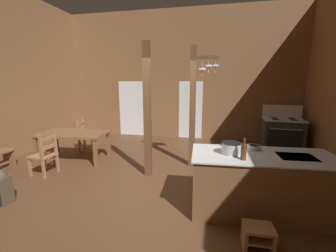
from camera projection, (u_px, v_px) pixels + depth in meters
The scene contains 16 objects.
ground_plane at pixel (148, 189), 4.29m from camera, with size 8.97×8.78×0.10m, color brown.
wall_back at pixel (180, 76), 7.72m from camera, with size 8.97×0.14×4.48m, color brown.
glazed_door_back_left at pixel (132, 109), 8.27m from camera, with size 1.00×0.01×2.05m, color white.
glazed_panel_back_right at pixel (190, 110), 7.82m from camera, with size 0.84×0.01×2.05m, color white.
kitchen_island at pixel (261, 183), 3.38m from camera, with size 2.21×1.09×0.94m.
stove_range at pixel (282, 134), 6.59m from camera, with size 1.19×0.89×1.32m.
support_post_with_pot_rack at pixel (194, 104), 5.08m from camera, with size 0.64×0.21×2.83m.
support_post_center at pixel (147, 112), 4.55m from camera, with size 0.14×0.14×2.83m.
step_stool at pixel (258, 235), 2.66m from camera, with size 0.37×0.29×0.30m.
dining_table at pixel (73, 136), 5.63m from camera, with size 1.75×1.01×0.74m.
ladderback_chair_near_window at pixel (86, 136), 6.47m from camera, with size 0.52×0.52×0.95m.
ladderback_chair_by_post at pixel (45, 155), 4.76m from camera, with size 0.48×0.48×0.95m.
backpack at pixel (0, 186), 3.62m from camera, with size 0.33×0.32×0.60m.
stockpot_on_counter at pixel (231, 148), 3.33m from camera, with size 0.37×0.30×0.18m.
mixing_bowl_on_counter at pixel (254, 147), 3.55m from camera, with size 0.21×0.21×0.07m.
bottle_tall_on_counter at pixel (244, 151), 3.07m from camera, with size 0.08×0.08×0.32m.
Camera 1 is at (1.21, -3.79, 2.03)m, focal length 23.11 mm.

